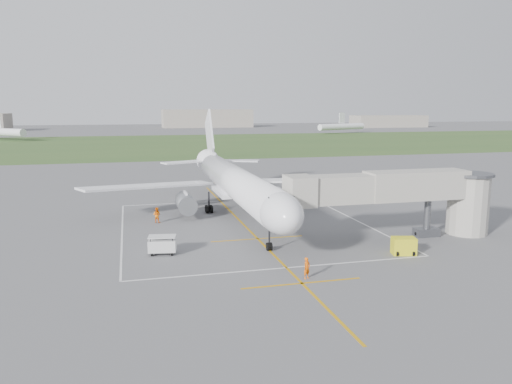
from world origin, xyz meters
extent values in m
plane|color=#555558|center=(0.00, 0.00, 0.00)|extent=(700.00, 700.00, 0.00)
cube|color=#325224|center=(0.00, 130.00, 0.01)|extent=(700.00, 120.00, 0.02)
cube|color=#BF860B|center=(0.00, -5.00, 0.01)|extent=(0.25, 60.00, 0.01)
cube|color=#BF860B|center=(0.00, -24.00, 0.01)|extent=(10.00, 0.25, 0.01)
cube|color=#BF860B|center=(0.00, -10.00, 0.01)|extent=(10.00, 0.25, 0.01)
cube|color=silver|center=(0.00, 12.00, 0.01)|extent=(28.00, 0.20, 0.01)
cube|color=silver|center=(0.00, -20.00, 0.01)|extent=(28.00, 0.20, 0.01)
cube|color=silver|center=(-14.00, -4.00, 0.01)|extent=(0.20, 32.00, 0.01)
cube|color=silver|center=(14.00, -4.00, 0.01)|extent=(0.20, 32.00, 0.01)
cylinder|color=white|center=(0.00, 0.00, 4.50)|extent=(3.80, 36.00, 3.80)
ellipsoid|color=white|center=(0.00, -18.00, 4.50)|extent=(3.80, 7.22, 3.80)
cube|color=black|center=(0.00, -18.90, 5.55)|extent=(2.40, 1.60, 0.99)
cone|color=white|center=(0.00, 20.50, 4.90)|extent=(3.80, 6.00, 3.80)
cube|color=white|center=(10.50, 6.00, 3.65)|extent=(17.93, 11.24, 1.23)
cube|color=white|center=(-10.50, 6.00, 3.65)|extent=(17.93, 11.24, 1.23)
cube|color=white|center=(0.00, 3.00, 2.95)|extent=(4.20, 8.00, 0.50)
cube|color=white|center=(0.00, 21.20, 9.20)|extent=(0.30, 7.89, 8.65)
cube|color=white|center=(0.00, 19.00, 6.20)|extent=(0.35, 5.00, 1.20)
cube|color=white|center=(4.20, 20.20, 5.10)|extent=(7.85, 5.03, 0.20)
cube|color=white|center=(-4.20, 20.20, 5.10)|extent=(7.85, 5.03, 0.20)
cylinder|color=slate|center=(6.20, 2.50, 1.90)|extent=(2.30, 4.20, 2.30)
cube|color=white|center=(6.20, 2.20, 2.70)|extent=(0.25, 2.40, 1.20)
cylinder|color=slate|center=(-6.20, 2.50, 1.90)|extent=(2.30, 4.20, 2.30)
cube|color=white|center=(-6.20, 2.20, 2.70)|extent=(0.25, 2.40, 1.20)
cylinder|color=black|center=(0.00, -14.50, 1.30)|extent=(0.18, 0.18, 2.60)
cylinder|color=black|center=(-0.11, -14.50, 0.40)|extent=(0.28, 0.80, 0.80)
cylinder|color=black|center=(0.11, -14.50, 0.40)|extent=(0.28, 0.80, 0.80)
cylinder|color=black|center=(2.90, 4.50, 1.40)|extent=(0.22, 0.22, 2.80)
cylinder|color=black|center=(2.62, 4.15, 0.48)|extent=(0.32, 0.96, 0.96)
cylinder|color=black|center=(3.18, 4.15, 0.48)|extent=(0.32, 0.96, 0.96)
cylinder|color=black|center=(2.62, 4.85, 0.48)|extent=(0.32, 0.96, 0.96)
cylinder|color=black|center=(3.18, 4.85, 0.48)|extent=(0.32, 0.96, 0.96)
cylinder|color=black|center=(-2.90, 4.50, 1.40)|extent=(0.22, 0.22, 2.80)
cylinder|color=black|center=(-3.18, 4.15, 0.48)|extent=(0.32, 0.96, 0.96)
cylinder|color=black|center=(-2.62, 4.15, 0.48)|extent=(0.32, 0.96, 0.96)
cylinder|color=black|center=(-3.18, 4.85, 0.48)|extent=(0.32, 0.96, 0.96)
cylinder|color=black|center=(-2.62, 4.85, 0.48)|extent=(0.32, 0.96, 0.96)
cube|color=#A9A498|center=(7.74, -13.50, 5.60)|extent=(11.09, 2.90, 2.80)
cube|color=#A9A498|center=(16.46, -13.50, 5.70)|extent=(11.09, 3.10, 3.00)
cube|color=#A9A498|center=(3.40, -13.50, 5.60)|extent=(2.60, 3.40, 3.00)
cylinder|color=#4F5055|center=(18.00, -13.50, 2.10)|extent=(0.70, 0.70, 4.20)
cube|color=#4F5055|center=(18.00, -13.50, 0.45)|extent=(2.60, 1.40, 0.90)
cylinder|color=#A9A498|center=(23.00, -13.50, 3.20)|extent=(4.40, 4.40, 6.40)
cylinder|color=#4F5055|center=(23.00, -13.50, 6.60)|extent=(5.00, 5.00, 0.30)
cylinder|color=black|center=(17.00, -13.50, 0.35)|extent=(0.70, 0.30, 0.70)
cylinder|color=black|center=(19.00, -13.50, 0.35)|extent=(0.70, 0.30, 0.70)
cube|color=yellow|center=(12.04, -18.89, 0.82)|extent=(2.45, 1.90, 1.63)
cylinder|color=black|center=(11.16, -19.28, 0.24)|extent=(0.33, 0.52, 0.48)
cylinder|color=black|center=(12.63, -19.65, 0.24)|extent=(0.33, 0.52, 0.48)
cube|color=silver|center=(-10.20, -13.17, 0.87)|extent=(2.78, 1.93, 1.13)
cube|color=silver|center=(-10.20, -13.17, 1.74)|extent=(2.78, 1.93, 0.08)
cylinder|color=black|center=(-11.31, -13.61, 1.08)|extent=(0.08, 0.08, 1.33)
cylinder|color=black|center=(-9.29, -13.94, 1.08)|extent=(0.08, 0.08, 1.33)
cylinder|color=black|center=(-11.11, -12.40, 1.08)|extent=(0.08, 0.08, 1.33)
cylinder|color=black|center=(-9.09, -12.73, 1.08)|extent=(0.08, 0.08, 1.33)
cylinder|color=black|center=(-11.20, -13.58, 0.21)|extent=(0.25, 0.43, 0.41)
cylinder|color=black|center=(-9.38, -13.88, 0.21)|extent=(0.25, 0.43, 0.41)
cylinder|color=black|center=(-11.02, -12.47, 0.21)|extent=(0.25, 0.43, 0.41)
cylinder|color=black|center=(-9.20, -12.76, 0.21)|extent=(0.25, 0.43, 0.41)
imported|color=#F25D07|center=(0.76, -23.03, 0.89)|extent=(0.77, 0.68, 1.78)
imported|color=orange|center=(-9.93, 0.35, 0.94)|extent=(1.13, 1.04, 1.87)
cube|color=gray|center=(40.00, 280.00, 6.00)|extent=(60.00, 20.00, 12.00)
cube|color=gray|center=(160.00, 250.00, 4.00)|extent=(50.00, 18.00, 8.00)
cylinder|color=white|center=(96.16, 184.22, 3.50)|extent=(30.71, 15.45, 3.20)
cube|color=white|center=(96.16, 184.22, 8.00)|extent=(3.80, 1.84, 5.50)
camera|label=1|loc=(-12.96, -59.76, 13.87)|focal=35.00mm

